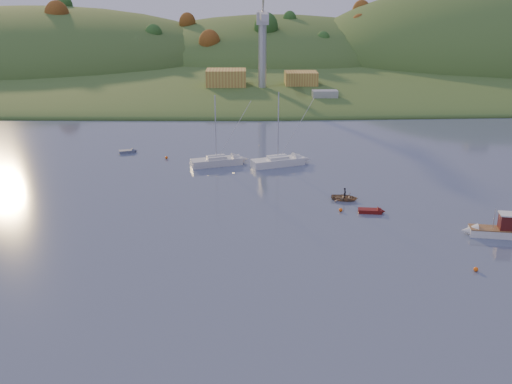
{
  "coord_description": "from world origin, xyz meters",
  "views": [
    {
      "loc": [
        -3.07,
        -37.22,
        28.66
      ],
      "look_at": [
        -1.57,
        33.89,
        3.07
      ],
      "focal_mm": 40.0,
      "sensor_mm": 36.0,
      "label": 1
    }
  ],
  "objects_px": {
    "fishing_boat": "(489,229)",
    "sailboat_near": "(216,161)",
    "red_tender": "(375,211)",
    "sailboat_far": "(278,161)",
    "grey_dinghy": "(131,151)",
    "canoe": "(345,197)"
  },
  "relations": [
    {
      "from": "sailboat_near",
      "to": "red_tender",
      "type": "height_order",
      "value": "sailboat_near"
    },
    {
      "from": "red_tender",
      "to": "fishing_boat",
      "type": "bearing_deg",
      "value": -25.8
    },
    {
      "from": "sailboat_far",
      "to": "red_tender",
      "type": "relative_size",
      "value": 3.35
    },
    {
      "from": "sailboat_far",
      "to": "grey_dinghy",
      "type": "relative_size",
      "value": 3.59
    },
    {
      "from": "sailboat_far",
      "to": "red_tender",
      "type": "height_order",
      "value": "sailboat_far"
    },
    {
      "from": "fishing_boat",
      "to": "red_tender",
      "type": "bearing_deg",
      "value": -22.1
    },
    {
      "from": "fishing_boat",
      "to": "grey_dinghy",
      "type": "distance_m",
      "value": 63.65
    },
    {
      "from": "red_tender",
      "to": "grey_dinghy",
      "type": "height_order",
      "value": "red_tender"
    },
    {
      "from": "fishing_boat",
      "to": "red_tender",
      "type": "height_order",
      "value": "fishing_boat"
    },
    {
      "from": "canoe",
      "to": "grey_dinghy",
      "type": "height_order",
      "value": "grey_dinghy"
    },
    {
      "from": "fishing_boat",
      "to": "canoe",
      "type": "relative_size",
      "value": 1.72
    },
    {
      "from": "sailboat_near",
      "to": "grey_dinghy",
      "type": "bearing_deg",
      "value": 135.86
    },
    {
      "from": "fishing_boat",
      "to": "sailboat_far",
      "type": "height_order",
      "value": "sailboat_far"
    },
    {
      "from": "canoe",
      "to": "grey_dinghy",
      "type": "relative_size",
      "value": 1.09
    },
    {
      "from": "fishing_boat",
      "to": "sailboat_near",
      "type": "xyz_separation_m",
      "value": [
        -34.6,
        30.1,
        -0.12
      ]
    },
    {
      "from": "sailboat_far",
      "to": "canoe",
      "type": "distance_m",
      "value": 19.03
    },
    {
      "from": "sailboat_near",
      "to": "canoe",
      "type": "bearing_deg",
      "value": -59.38
    },
    {
      "from": "canoe",
      "to": "red_tender",
      "type": "distance_m",
      "value": 5.97
    },
    {
      "from": "sailboat_near",
      "to": "sailboat_far",
      "type": "distance_m",
      "value": 10.48
    },
    {
      "from": "fishing_boat",
      "to": "canoe",
      "type": "distance_m",
      "value": 20.08
    },
    {
      "from": "fishing_boat",
      "to": "red_tender",
      "type": "xyz_separation_m",
      "value": [
        -12.24,
        7.74,
        -0.63
      ]
    },
    {
      "from": "canoe",
      "to": "sailboat_far",
      "type": "bearing_deg",
      "value": 41.27
    }
  ]
}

